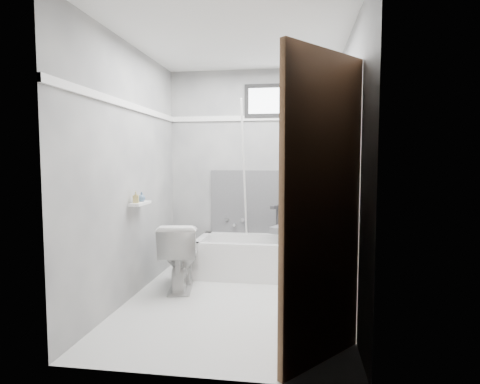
% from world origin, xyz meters
% --- Properties ---
extents(floor, '(2.60, 2.60, 0.00)m').
position_xyz_m(floor, '(0.00, 0.00, 0.00)').
color(floor, white).
rests_on(floor, ground).
extents(ceiling, '(2.60, 2.60, 0.00)m').
position_xyz_m(ceiling, '(0.00, 0.00, 2.40)').
color(ceiling, silver).
rests_on(ceiling, floor).
extents(wall_back, '(2.00, 0.02, 2.40)m').
position_xyz_m(wall_back, '(0.00, 1.30, 1.20)').
color(wall_back, slate).
rests_on(wall_back, floor).
extents(wall_front, '(2.00, 0.02, 2.40)m').
position_xyz_m(wall_front, '(0.00, -1.30, 1.20)').
color(wall_front, slate).
rests_on(wall_front, floor).
extents(wall_left, '(0.02, 2.60, 2.40)m').
position_xyz_m(wall_left, '(-1.00, 0.00, 1.20)').
color(wall_left, slate).
rests_on(wall_left, floor).
extents(wall_right, '(0.02, 2.60, 2.40)m').
position_xyz_m(wall_right, '(1.00, 0.00, 1.20)').
color(wall_right, slate).
rests_on(wall_right, floor).
extents(bathtub, '(1.50, 0.70, 0.42)m').
position_xyz_m(bathtub, '(0.18, 0.93, 0.21)').
color(bathtub, white).
rests_on(bathtub, floor).
extents(office_chair, '(0.73, 0.73, 0.97)m').
position_xyz_m(office_chair, '(0.56, 0.98, 0.60)').
color(office_chair, slate).
rests_on(office_chair, bathtub).
extents(toilet, '(0.50, 0.75, 0.68)m').
position_xyz_m(toilet, '(-0.62, 0.33, 0.34)').
color(toilet, silver).
rests_on(toilet, floor).
extents(door, '(0.78, 0.78, 2.00)m').
position_xyz_m(door, '(0.98, -1.28, 1.00)').
color(door, '#51391E').
rests_on(door, floor).
extents(window, '(0.66, 0.04, 0.40)m').
position_xyz_m(window, '(0.25, 1.29, 2.02)').
color(window, black).
rests_on(window, wall_back).
extents(backerboard, '(1.50, 0.02, 0.78)m').
position_xyz_m(backerboard, '(0.25, 1.29, 0.80)').
color(backerboard, '#4C4C4F').
rests_on(backerboard, wall_back).
extents(trim_back, '(2.00, 0.02, 0.06)m').
position_xyz_m(trim_back, '(0.00, 1.29, 1.82)').
color(trim_back, white).
rests_on(trim_back, wall_back).
extents(trim_left, '(0.02, 2.60, 0.06)m').
position_xyz_m(trim_left, '(-0.99, 0.00, 1.82)').
color(trim_left, white).
rests_on(trim_left, wall_left).
extents(pole, '(0.02, 0.59, 1.87)m').
position_xyz_m(pole, '(-0.05, 1.06, 1.05)').
color(pole, silver).
rests_on(pole, bathtub).
extents(shelf, '(0.10, 0.32, 0.02)m').
position_xyz_m(shelf, '(-0.93, 0.08, 0.90)').
color(shelf, white).
rests_on(shelf, wall_left).
extents(soap_bottle_a, '(0.06, 0.06, 0.12)m').
position_xyz_m(soap_bottle_a, '(-0.94, -0.00, 0.97)').
color(soap_bottle_a, '#A49352').
rests_on(soap_bottle_a, shelf).
extents(soap_bottle_b, '(0.09, 0.09, 0.09)m').
position_xyz_m(soap_bottle_b, '(-0.94, 0.14, 0.96)').
color(soap_bottle_b, '#476382').
rests_on(soap_bottle_b, shelf).
extents(faucet, '(0.26, 0.10, 0.16)m').
position_xyz_m(faucet, '(-0.20, 1.27, 0.55)').
color(faucet, silver).
rests_on(faucet, wall_back).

